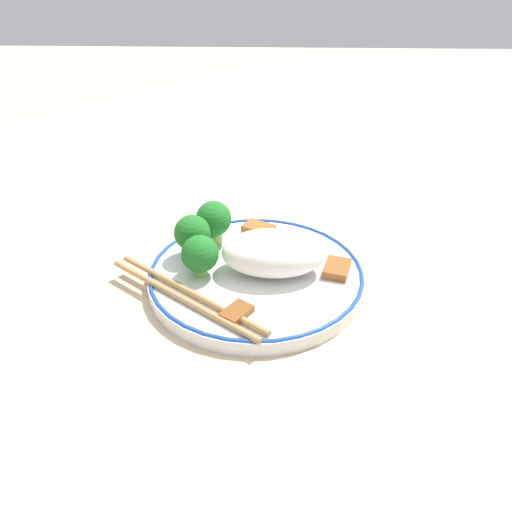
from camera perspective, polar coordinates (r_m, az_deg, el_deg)
The scene contains 11 objects.
ground_plane at distance 0.59m, azimuth -0.00°, elevation -3.01°, with size 3.00×3.00×0.00m, color #C6B28E.
plate at distance 0.58m, azimuth -0.00°, elevation -2.19°, with size 0.25×0.25×0.02m.
rice_mound at distance 0.56m, azimuth 1.99°, elevation 0.21°, with size 0.12×0.07×0.05m.
broccoli_back_left at distance 0.62m, azimuth -4.85°, elevation 4.12°, with size 0.04×0.04×0.06m.
broccoli_back_center at distance 0.59m, azimuth -7.28°, elevation 2.54°, with size 0.04×0.04×0.05m.
broccoli_back_right at distance 0.56m, azimuth -6.42°, elevation 0.19°, with size 0.04×0.04×0.05m.
meat_near_front at distance 0.51m, azimuth -2.23°, elevation -6.51°, with size 0.04×0.04×0.01m.
meat_near_left at distance 0.60m, azimuth 5.13°, elevation 0.10°, with size 0.04×0.03×0.01m.
meat_near_right at distance 0.64m, azimuth 0.49°, elevation 2.99°, with size 0.05×0.04×0.01m.
meat_near_back at distance 0.58m, azimuth 9.21°, elevation -1.28°, with size 0.04×0.04×0.01m.
chopsticks at distance 0.54m, azimuth -8.07°, elevation -4.43°, with size 0.18×0.15×0.01m.
Camera 1 is at (-0.02, 0.48, 0.34)m, focal length 35.00 mm.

